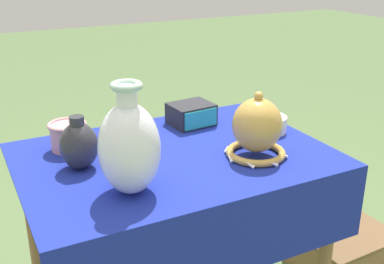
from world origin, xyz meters
The scene contains 8 objects.
display_table centered at (0.00, -0.02, 0.63)m, with size 0.93×0.66×0.72m.
vase_tall_bulbous centered at (-0.20, -0.17, 0.85)m, with size 0.16×0.16×0.29m.
vase_dome_bell centered at (0.21, -0.13, 0.81)m, with size 0.19×0.19×0.20m.
mosaic_tile_box centered at (0.17, 0.21, 0.76)m, with size 0.15×0.14×0.07m.
jar_round_charcoal centered at (-0.28, 0.03, 0.79)m, with size 0.11×0.11×0.16m.
pot_squat_ivory centered at (0.37, 0.02, 0.75)m, with size 0.12×0.12×0.05m, color white.
cup_wide_rose centered at (-0.27, 0.18, 0.77)m, with size 0.12×0.12×0.09m.
wooden_crate centered at (0.80, 0.04, 0.10)m, with size 0.39×0.35×0.19m.
Camera 1 is at (-0.56, -1.21, 1.32)m, focal length 45.00 mm.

